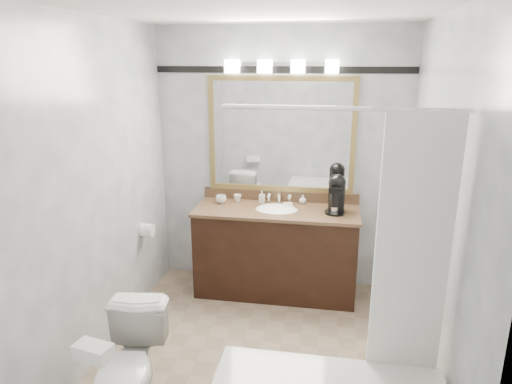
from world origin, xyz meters
TOP-DOWN VIEW (x-y plane):
  - room at (0.00, 0.00)m, footprint 2.42×2.62m
  - vanity at (0.00, 1.02)m, footprint 1.53×0.58m
  - mirror at (0.00, 1.28)m, footprint 1.40×0.04m
  - vanity_light_bar at (0.00, 1.23)m, footprint 1.02×0.14m
  - accent_stripe at (0.00, 1.29)m, footprint 2.40×0.01m
  - tp_roll at (-1.14, 0.66)m, footprint 0.11×0.12m
  - toilet at (-0.69, -0.76)m, footprint 0.47×0.73m
  - tissue_box at (-0.69, -1.12)m, footprint 0.22×0.15m
  - coffee_maker at (0.54, 1.03)m, footprint 0.18×0.23m
  - cup_left at (-0.55, 1.11)m, footprint 0.12×0.12m
  - cup_right at (-0.41, 1.19)m, footprint 0.07×0.07m
  - soap_bottle_a at (-0.17, 1.20)m, footprint 0.05×0.06m
  - soap_bottle_b at (0.23, 1.22)m, footprint 0.09×0.09m
  - soap_bar at (0.09, 1.13)m, footprint 0.10×0.07m

SIDE VIEW (x-z plane):
  - toilet at x=-0.69m, z-range 0.00..0.69m
  - vanity at x=0.00m, z-range -0.04..0.93m
  - tp_roll at x=-1.14m, z-range 0.64..0.76m
  - tissue_box at x=-0.69m, z-range 0.69..0.78m
  - soap_bar at x=0.09m, z-range 0.85..0.88m
  - cup_right at x=-0.41m, z-range 0.85..0.92m
  - cup_left at x=-0.55m, z-range 0.85..0.93m
  - soap_bottle_b at x=0.23m, z-range 0.85..0.94m
  - soap_bottle_a at x=-0.17m, z-range 0.85..0.96m
  - coffee_maker at x=0.54m, z-range 0.86..1.21m
  - room at x=0.00m, z-range -0.01..2.51m
  - mirror at x=0.00m, z-range 0.95..2.05m
  - accent_stripe at x=0.00m, z-range 2.07..2.13m
  - vanity_light_bar at x=0.00m, z-range 2.07..2.19m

